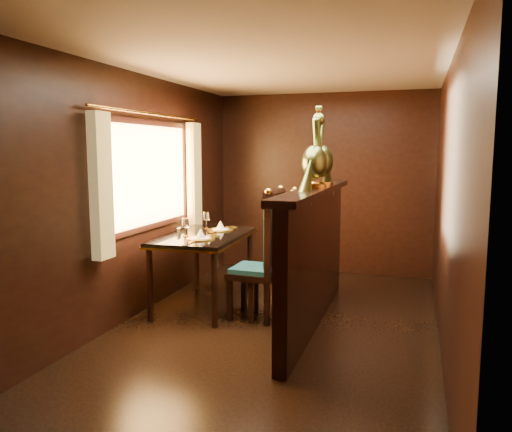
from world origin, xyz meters
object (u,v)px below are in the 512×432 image
object	(u,v)px
chair_right	(267,251)
peacock_left	(315,147)
dining_table	(204,241)
chair_left	(285,251)
peacock_right	(322,147)

from	to	relation	value
chair_right	peacock_left	distance (m)	1.15
dining_table	chair_left	xyz separation A→B (m)	(0.95, -0.13, -0.03)
chair_left	peacock_left	bearing A→B (deg)	-34.91
dining_table	peacock_left	world-z (taller)	peacock_left
chair_right	peacock_left	world-z (taller)	peacock_left
chair_right	chair_left	bearing A→B (deg)	21.07
dining_table	peacock_left	distance (m)	1.64
chair_right	peacock_right	distance (m)	1.19
chair_right	peacock_left	bearing A→B (deg)	-7.59
chair_left	chair_right	xyz separation A→B (m)	(-0.18, -0.06, 0.01)
dining_table	chair_right	size ratio (longest dim) A/B	1.03
chair_left	peacock_left	world-z (taller)	peacock_left
chair_right	peacock_right	world-z (taller)	peacock_right
chair_left	dining_table	bearing A→B (deg)	162.16
dining_table	peacock_right	size ratio (longest dim) A/B	1.79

